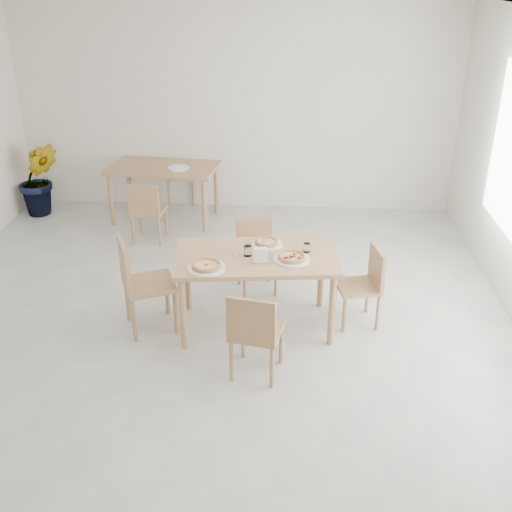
# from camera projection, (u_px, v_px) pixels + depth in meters

# --- Properties ---
(main_table) EXTENTS (1.55, 0.99, 0.75)m
(main_table) POSITION_uv_depth(u_px,v_px,m) (256.00, 264.00, 5.49)
(main_table) COLOR tan
(main_table) RESTS_ON ground
(chair_south) EXTENTS (0.47, 0.47, 0.81)m
(chair_south) POSITION_uv_depth(u_px,v_px,m) (254.00, 330.00, 4.85)
(chair_south) COLOR tan
(chair_south) RESTS_ON ground
(chair_north) EXTENTS (0.47, 0.47, 0.77)m
(chair_north) POSITION_uv_depth(u_px,v_px,m) (256.00, 249.00, 6.28)
(chair_north) COLOR tan
(chair_north) RESTS_ON ground
(chair_west) EXTENTS (0.60, 0.60, 0.91)m
(chair_west) POSITION_uv_depth(u_px,v_px,m) (139.00, 279.00, 5.51)
(chair_west) COLOR tan
(chair_west) RESTS_ON ground
(chair_east) EXTENTS (0.45, 0.45, 0.77)m
(chair_east) POSITION_uv_depth(u_px,v_px,m) (365.00, 281.00, 5.66)
(chair_east) COLOR tan
(chair_east) RESTS_ON ground
(plate_margherita) EXTENTS (0.33, 0.33, 0.02)m
(plate_margherita) POSITION_uv_depth(u_px,v_px,m) (206.00, 268.00, 5.21)
(plate_margherita) COLOR white
(plate_margherita) RESTS_ON main_table
(plate_mushroom) EXTENTS (0.29, 0.29, 0.02)m
(plate_mushroom) POSITION_uv_depth(u_px,v_px,m) (267.00, 244.00, 5.66)
(plate_mushroom) COLOR white
(plate_mushroom) RESTS_ON main_table
(plate_pepperoni) EXTENTS (0.32, 0.32, 0.02)m
(plate_pepperoni) POSITION_uv_depth(u_px,v_px,m) (292.00, 259.00, 5.36)
(plate_pepperoni) COLOR white
(plate_pepperoni) RESTS_ON main_table
(pizza_margherita) EXTENTS (0.34, 0.34, 0.03)m
(pizza_margherita) POSITION_uv_depth(u_px,v_px,m) (206.00, 266.00, 5.20)
(pizza_margherita) COLOR tan
(pizza_margherita) RESTS_ON plate_margherita
(pizza_mushroom) EXTENTS (0.28, 0.28, 0.03)m
(pizza_mushroom) POSITION_uv_depth(u_px,v_px,m) (267.00, 242.00, 5.65)
(pizza_mushroom) COLOR tan
(pizza_mushroom) RESTS_ON plate_mushroom
(pizza_pepperoni) EXTENTS (0.26, 0.26, 0.03)m
(pizza_pepperoni) POSITION_uv_depth(u_px,v_px,m) (292.00, 257.00, 5.35)
(pizza_pepperoni) COLOR tan
(pizza_pepperoni) RESTS_ON plate_pepperoni
(tumbler_a) EXTENTS (0.07, 0.07, 0.10)m
(tumbler_a) POSITION_uv_depth(u_px,v_px,m) (248.00, 251.00, 5.43)
(tumbler_a) COLOR white
(tumbler_a) RESTS_ON main_table
(tumbler_b) EXTENTS (0.06, 0.06, 0.09)m
(tumbler_b) POSITION_uv_depth(u_px,v_px,m) (307.00, 248.00, 5.51)
(tumbler_b) COLOR white
(tumbler_b) RESTS_ON main_table
(napkin_holder) EXTENTS (0.14, 0.08, 0.14)m
(napkin_holder) POSITION_uv_depth(u_px,v_px,m) (261.00, 256.00, 5.29)
(napkin_holder) COLOR silver
(napkin_holder) RESTS_ON main_table
(fork_a) EXTENTS (0.05, 0.19, 0.01)m
(fork_a) POSITION_uv_depth(u_px,v_px,m) (213.00, 243.00, 5.70)
(fork_a) COLOR silver
(fork_a) RESTS_ON main_table
(fork_b) EXTENTS (0.08, 0.19, 0.01)m
(fork_b) POSITION_uv_depth(u_px,v_px,m) (235.00, 257.00, 5.42)
(fork_b) COLOR silver
(fork_b) RESTS_ON main_table
(second_table) EXTENTS (1.48, 0.94, 0.75)m
(second_table) POSITION_uv_depth(u_px,v_px,m) (164.00, 173.00, 7.94)
(second_table) COLOR tan
(second_table) RESTS_ON ground
(chair_back_s) EXTENTS (0.41, 0.41, 0.79)m
(chair_back_s) POSITION_uv_depth(u_px,v_px,m) (147.00, 208.00, 7.33)
(chair_back_s) COLOR tan
(chair_back_s) RESTS_ON ground
(chair_back_n) EXTENTS (0.47, 0.47, 0.82)m
(chair_back_n) POSITION_uv_depth(u_px,v_px,m) (180.00, 169.00, 8.69)
(chair_back_n) COLOR tan
(chair_back_n) RESTS_ON ground
(plate_empty) EXTENTS (0.28, 0.28, 0.02)m
(plate_empty) POSITION_uv_depth(u_px,v_px,m) (178.00, 168.00, 7.80)
(plate_empty) COLOR white
(plate_empty) RESTS_ON second_table
(potted_plant) EXTENTS (0.69, 0.63, 1.01)m
(potted_plant) POSITION_uv_depth(u_px,v_px,m) (39.00, 179.00, 8.18)
(potted_plant) COLOR #1D6222
(potted_plant) RESTS_ON ground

